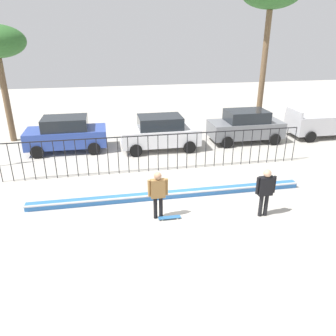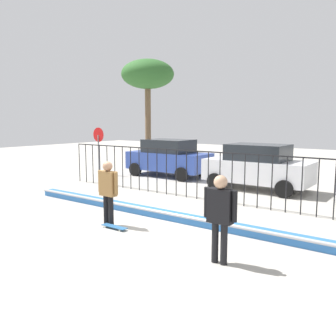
{
  "view_description": "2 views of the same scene",
  "coord_description": "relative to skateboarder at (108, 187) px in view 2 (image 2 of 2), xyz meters",
  "views": [
    {
      "loc": [
        -2.25,
        -10.77,
        6.22
      ],
      "look_at": [
        -0.08,
        0.63,
        1.35
      ],
      "focal_mm": 35.12,
      "sensor_mm": 36.0,
      "label": 1
    },
    {
      "loc": [
        6.33,
        -7.44,
        2.88
      ],
      "look_at": [
        0.31,
        0.74,
        1.52
      ],
      "focal_mm": 38.22,
      "sensor_mm": 36.0,
      "label": 2
    }
  ],
  "objects": [
    {
      "name": "camera_operator",
      "position": [
        3.74,
        -0.56,
        0.02
      ],
      "size": [
        0.73,
        0.27,
        1.81
      ],
      "rotation": [
        0.0,
        0.0,
        2.39
      ],
      "color": "black",
      "rests_on": "ground"
    },
    {
      "name": "ground_plane",
      "position": [
        0.69,
        0.68,
        -1.07
      ],
      "size": [
        60.0,
        60.0,
        0.0
      ],
      "primitive_type": "plane",
      "color": "#ADA89E"
    },
    {
      "name": "parked_car_white",
      "position": [
        1.29,
        7.29,
        -0.09
      ],
      "size": [
        4.3,
        2.12,
        1.9
      ],
      "rotation": [
        0.0,
        0.0,
        -0.01
      ],
      "color": "silver",
      "rests_on": "ground"
    },
    {
      "name": "skateboarder",
      "position": [
        0.0,
        0.0,
        0.0
      ],
      "size": [
        0.72,
        0.27,
        1.78
      ],
      "rotation": [
        0.0,
        0.0,
        0.48
      ],
      "color": "black",
      "rests_on": "ground"
    },
    {
      "name": "stop_sign",
      "position": [
        -7.13,
        6.25,
        0.55
      ],
      "size": [
        0.76,
        0.07,
        2.5
      ],
      "color": "slate",
      "rests_on": "ground"
    },
    {
      "name": "bowl_coping_ledge",
      "position": [
        0.69,
        1.45,
        -0.95
      ],
      "size": [
        11.0,
        0.4,
        0.27
      ],
      "color": "#2D6BB7",
      "rests_on": "ground"
    },
    {
      "name": "parked_car_blue",
      "position": [
        -3.82,
        8.0,
        -0.09
      ],
      "size": [
        4.3,
        2.12,
        1.9
      ],
      "rotation": [
        0.0,
        0.0,
        -0.03
      ],
      "color": "#2D479E",
      "rests_on": "ground"
    },
    {
      "name": "palm_tree_short",
      "position": [
        -7.25,
        10.5,
        4.5
      ],
      "size": [
        3.23,
        3.23,
        6.56
      ],
      "color": "brown",
      "rests_on": "ground"
    },
    {
      "name": "perimeter_fence",
      "position": [
        0.69,
        4.26,
        0.04
      ],
      "size": [
        14.04,
        0.04,
        1.79
      ],
      "color": "black",
      "rests_on": "ground"
    },
    {
      "name": "skateboard",
      "position": [
        0.38,
        -0.17,
        -1.01
      ],
      "size": [
        0.8,
        0.2,
        0.07
      ],
      "rotation": [
        0.0,
        0.0,
        -0.34
      ],
      "color": "#26598C",
      "rests_on": "ground"
    }
  ]
}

